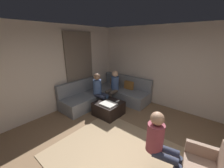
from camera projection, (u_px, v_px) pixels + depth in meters
ground_plane at (123, 167)px, 2.62m from camera, size 6.00×6.00×0.10m
wall_back at (178, 69)px, 4.32m from camera, size 6.00×0.12×2.70m
wall_left at (41, 72)px, 3.97m from camera, size 0.12×6.00×2.70m
curtain_panel at (80, 69)px, 4.89m from camera, size 0.06×1.10×2.50m
area_rug at (118, 156)px, 2.80m from camera, size 2.60×2.20×0.01m
sectional_couch at (107, 94)px, 5.15m from camera, size 2.10×2.55×0.87m
ottoman at (109, 108)px, 4.27m from camera, size 0.76×0.76×0.42m
folded_blanket at (108, 104)px, 4.04m from camera, size 0.44×0.36×0.04m
coffee_mug at (107, 97)px, 4.45m from camera, size 0.08×0.08×0.10m
game_remote at (118, 101)px, 4.25m from camera, size 0.05×0.15×0.02m
person_on_couch_back at (113, 86)px, 4.92m from camera, size 0.30×0.60×1.20m
person_on_couch_side at (99, 90)px, 4.55m from camera, size 0.60×0.30×1.20m
person_on_armchair at (160, 143)px, 2.27m from camera, size 0.61×0.37×1.18m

